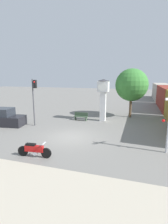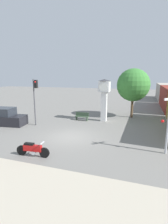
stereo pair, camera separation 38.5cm
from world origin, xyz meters
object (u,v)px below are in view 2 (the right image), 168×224
object	(u,v)px
street_tree	(133,85)
traffic_light	(35,94)
motorcycle	(33,149)
parked_car	(5,118)
clock_tower	(104,94)
bench	(82,116)
railroad_crossing_signal	(168,122)

from	to	relation	value
street_tree	traffic_light	bearing A→B (deg)	-142.51
motorcycle	traffic_light	xyz separation A→B (m)	(-3.90, 6.27, 2.76)
street_tree	parked_car	xyz separation A→B (m)	(-12.35, -7.80, -3.22)
parked_car	clock_tower	bearing A→B (deg)	18.72
traffic_light	parked_car	distance (m)	4.21
clock_tower	street_tree	bearing A→B (deg)	45.35
motorcycle	clock_tower	world-z (taller)	clock_tower
motorcycle	traffic_light	size ratio (longest dim) A/B	0.47
motorcycle	street_tree	distance (m)	14.61
street_tree	bench	world-z (taller)	street_tree
traffic_light	bench	size ratio (longest dim) A/B	2.97
railroad_crossing_signal	parked_car	distance (m)	15.43
traffic_light	street_tree	world-z (taller)	street_tree
clock_tower	traffic_light	size ratio (longest dim) A/B	0.99
parked_car	railroad_crossing_signal	bearing A→B (deg)	-16.90
bench	parked_car	xyz separation A→B (m)	(-7.03, -4.37, 0.26)
motorcycle	railroad_crossing_signal	bearing A→B (deg)	15.59
clock_tower	parked_car	world-z (taller)	clock_tower
clock_tower	railroad_crossing_signal	xyz separation A→B (m)	(5.74, -7.11, -0.97)
motorcycle	clock_tower	xyz separation A→B (m)	(2.28, 10.30, 2.65)
clock_tower	street_tree	size ratio (longest dim) A/B	0.79
street_tree	clock_tower	bearing A→B (deg)	-134.65
bench	railroad_crossing_signal	bearing A→B (deg)	-38.88
parked_car	traffic_light	bearing A→B (deg)	5.96
traffic_light	bench	xyz separation A→B (m)	(3.74, 3.52, -2.75)
motorcycle	parked_car	world-z (taller)	parked_car
motorcycle	traffic_light	world-z (taller)	traffic_light
traffic_light	parked_car	bearing A→B (deg)	-165.46
motorcycle	traffic_light	bearing A→B (deg)	115.77
bench	motorcycle	bearing A→B (deg)	-89.04
motorcycle	traffic_light	distance (m)	7.88
traffic_light	parked_car	xyz separation A→B (m)	(-3.29, -0.85, -2.49)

